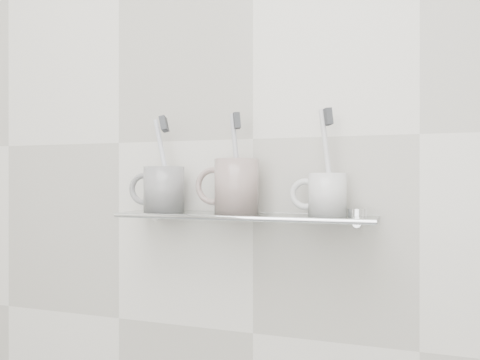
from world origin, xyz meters
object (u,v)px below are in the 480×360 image
at_px(shelf_glass, 243,216).
at_px(mug_right, 327,194).
at_px(mug_center, 237,186).
at_px(mug_left, 164,189).

relative_size(shelf_glass, mug_right, 6.38).
xyz_separation_m(mug_center, mug_right, (0.18, 0.00, -0.01)).
distance_m(shelf_glass, mug_right, 0.17).
bearing_deg(mug_center, mug_left, 168.18).
bearing_deg(mug_left, mug_center, 21.52).
bearing_deg(mug_left, mug_right, 21.52).
xyz_separation_m(mug_left, mug_right, (0.33, 0.00, -0.01)).
height_order(shelf_glass, mug_center, mug_center).
bearing_deg(mug_center, shelf_glass, -29.48).
relative_size(shelf_glass, mug_left, 5.37).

